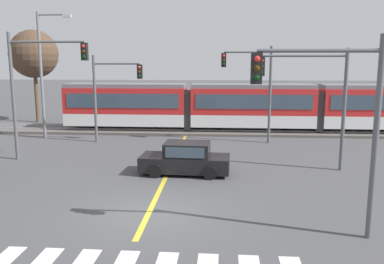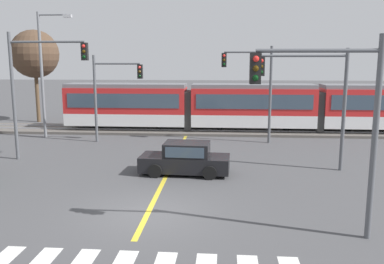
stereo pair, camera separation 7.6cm
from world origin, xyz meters
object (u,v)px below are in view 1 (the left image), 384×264
object	(u,v)px
light_rail_tram	(252,105)
traffic_light_far_left	(111,86)
traffic_light_mid_right	(314,89)
traffic_light_far_right	(254,80)
sedan_crossing	(185,159)
traffic_light_mid_left	(36,77)
street_lamp_west	(44,67)
bare_tree_far_west	(34,54)
traffic_light_near_right	(334,107)

from	to	relation	value
light_rail_tram	traffic_light_far_left	world-z (taller)	traffic_light_far_left
traffic_light_mid_right	traffic_light_far_right	size ratio (longest dim) A/B	0.95
sedan_crossing	traffic_light_far_left	bearing A→B (deg)	126.82
traffic_light_mid_right	traffic_light_mid_left	xyz separation A→B (m)	(-14.14, 1.01, 0.49)
sedan_crossing	street_lamp_west	distance (m)	14.13
bare_tree_far_west	sedan_crossing	bearing A→B (deg)	-47.39
traffic_light_far_left	traffic_light_mid_right	xyz separation A→B (m)	(11.55, -6.09, 0.29)
traffic_light_mid_right	traffic_light_near_right	size ratio (longest dim) A/B	0.97
traffic_light_mid_left	traffic_light_far_left	bearing A→B (deg)	62.97
traffic_light_near_right	light_rail_tram	bearing A→B (deg)	92.94
traffic_light_near_right	street_lamp_west	world-z (taller)	street_lamp_west
traffic_light_near_right	traffic_light_far_right	world-z (taller)	traffic_light_far_right
light_rail_tram	traffic_light_mid_right	size ratio (longest dim) A/B	4.75
traffic_light_mid_left	street_lamp_west	size ratio (longest dim) A/B	0.80
light_rail_tram	sedan_crossing	xyz separation A→B (m)	(-3.97, -11.67, -1.35)
traffic_light_mid_left	bare_tree_far_west	bearing A→B (deg)	115.28
bare_tree_far_west	street_lamp_west	bearing A→B (deg)	-60.69
street_lamp_west	bare_tree_far_west	size ratio (longest dim) A/B	1.08
traffic_light_far_left	street_lamp_west	distance (m)	5.26
traffic_light_near_right	bare_tree_far_west	size ratio (longest dim) A/B	0.76
light_rail_tram	traffic_light_far_left	size ratio (longest dim) A/B	4.94
sedan_crossing	traffic_light_mid_right	world-z (taller)	traffic_light_mid_right
traffic_light_near_right	traffic_light_far_right	bearing A→B (deg)	94.61
traffic_light_mid_left	bare_tree_far_west	xyz separation A→B (m)	(-6.35, 13.44, 1.40)
traffic_light_mid_right	traffic_light_near_right	distance (m)	7.98
traffic_light_near_right	traffic_light_mid_left	bearing A→B (deg)	145.52
light_rail_tram	sedan_crossing	distance (m)	12.40
traffic_light_far_right	bare_tree_far_west	bearing A→B (deg)	156.55
traffic_light_mid_right	bare_tree_far_west	world-z (taller)	bare_tree_far_west
traffic_light_mid_left	bare_tree_far_west	size ratio (longest dim) A/B	0.86
light_rail_tram	street_lamp_west	distance (m)	14.99
sedan_crossing	bare_tree_far_west	world-z (taller)	bare_tree_far_west
sedan_crossing	traffic_light_near_right	world-z (taller)	traffic_light_near_right
sedan_crossing	traffic_light_near_right	distance (m)	8.92
traffic_light_mid_right	traffic_light_mid_left	distance (m)	14.18
traffic_light_far_right	traffic_light_far_left	bearing A→B (deg)	-176.95
traffic_light_mid_right	street_lamp_west	xyz separation A→B (m)	(-16.51, 7.38, 0.90)
traffic_light_mid_right	traffic_light_far_left	bearing A→B (deg)	152.18
light_rail_tram	traffic_light_mid_right	distance (m)	10.85
sedan_crossing	traffic_light_mid_right	xyz separation A→B (m)	(6.09, 1.20, 3.27)
traffic_light_mid_right	bare_tree_far_west	size ratio (longest dim) A/B	0.74
light_rail_tram	sedan_crossing	size ratio (longest dim) A/B	6.54
street_lamp_west	traffic_light_far_right	bearing A→B (deg)	-3.19
traffic_light_far_right	street_lamp_west	distance (m)	14.21
traffic_light_far_left	traffic_light_far_right	bearing A→B (deg)	3.05
traffic_light_mid_right	bare_tree_far_west	distance (m)	25.14
light_rail_tram	traffic_light_near_right	world-z (taller)	traffic_light_near_right
traffic_light_mid_left	street_lamp_west	bearing A→B (deg)	110.46
street_lamp_west	traffic_light_far_left	bearing A→B (deg)	-14.48
sedan_crossing	street_lamp_west	size ratio (longest dim) A/B	0.50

